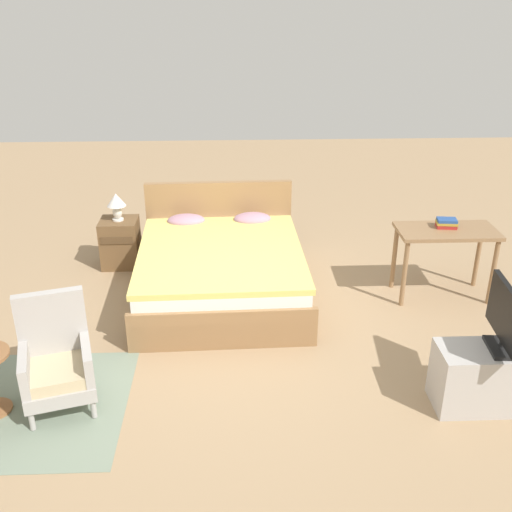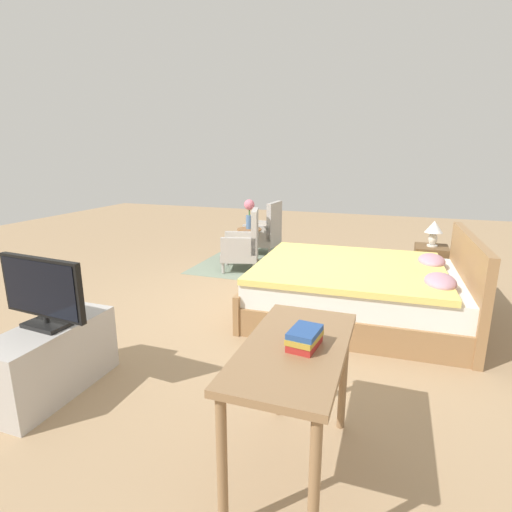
{
  "view_description": "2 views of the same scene",
  "coord_description": "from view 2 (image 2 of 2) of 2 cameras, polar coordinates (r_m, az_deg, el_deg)",
  "views": [
    {
      "loc": [
        -0.08,
        -4.94,
        3.14
      ],
      "look_at": [
        0.13,
        0.31,
        0.73
      ],
      "focal_mm": 42.0,
      "sensor_mm": 36.0,
      "label": 1
    },
    {
      "loc": [
        4.01,
        1.23,
        1.74
      ],
      "look_at": [
        0.1,
        -0.14,
        0.67
      ],
      "focal_mm": 28.0,
      "sensor_mm": 36.0,
      "label": 2
    }
  ],
  "objects": [
    {
      "name": "ground_plane",
      "position": [
        4.54,
        2.1,
        -8.08
      ],
      "size": [
        16.0,
        16.0,
        0.0
      ],
      "primitive_type": "plane",
      "color": "#A38460"
    },
    {
      "name": "floor_rug",
      "position": [
        6.65,
        -0.6,
        -0.66
      ],
      "size": [
        2.1,
        1.5,
        0.01
      ],
      "color": "gray",
      "rests_on": "ground_plane"
    },
    {
      "name": "bed",
      "position": [
        4.48,
        14.67,
        -4.8
      ],
      "size": [
        1.83,
        2.24,
        0.96
      ],
      "color": "#997047",
      "rests_on": "ground_plane"
    },
    {
      "name": "armchair_by_window_left",
      "position": [
        7.03,
        1.33,
        3.35
      ],
      "size": [
        0.58,
        0.58,
        0.92
      ],
      "color": "#ADA8A3",
      "rests_on": "floor_rug"
    },
    {
      "name": "armchair_by_window_right",
      "position": [
        6.06,
        -1.78,
        1.54
      ],
      "size": [
        0.67,
        0.67,
        0.92
      ],
      "color": "#ADA8A3",
      "rests_on": "floor_rug"
    },
    {
      "name": "side_table",
      "position": [
        6.58,
        -0.94,
        2.21
      ],
      "size": [
        0.4,
        0.4,
        0.54
      ],
      "color": "#936038",
      "rests_on": "ground_plane"
    },
    {
      "name": "flower_vase",
      "position": [
        6.49,
        -0.96,
        6.47
      ],
      "size": [
        0.17,
        0.17,
        0.48
      ],
      "color": "#4C709E",
      "rests_on": "side_table"
    },
    {
      "name": "nightstand",
      "position": [
        5.66,
        23.54,
        -1.59
      ],
      "size": [
        0.44,
        0.41,
        0.58
      ],
      "color": "brown",
      "rests_on": "ground_plane"
    },
    {
      "name": "table_lamp",
      "position": [
        5.55,
        24.07,
        3.43
      ],
      "size": [
        0.22,
        0.22,
        0.33
      ],
      "color": "silver",
      "rests_on": "nightstand"
    },
    {
      "name": "tv_stand",
      "position": [
        3.4,
        -27.11,
        -12.98
      ],
      "size": [
        0.96,
        0.4,
        0.53
      ],
      "color": "#B7B2AD",
      "rests_on": "ground_plane"
    },
    {
      "name": "tv_flatscreen",
      "position": [
        3.2,
        -28.23,
        -4.5
      ],
      "size": [
        0.23,
        0.75,
        0.51
      ],
      "color": "black",
      "rests_on": "tv_stand"
    },
    {
      "name": "vanity_desk",
      "position": [
        2.18,
        5.47,
        -15.32
      ],
      "size": [
        1.04,
        0.52,
        0.78
      ],
      "color": "#8E6B47",
      "rests_on": "ground_plane"
    },
    {
      "name": "book_stack",
      "position": [
        2.09,
        6.97,
        -11.53
      ],
      "size": [
        0.23,
        0.16,
        0.1
      ],
      "color": "#AD2823",
      "rests_on": "vanity_desk"
    }
  ]
}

